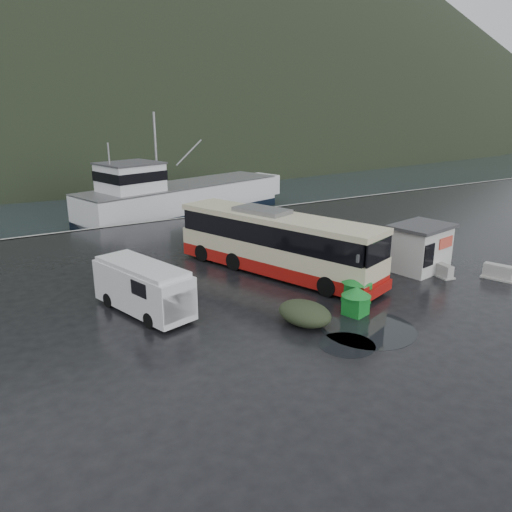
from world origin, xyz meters
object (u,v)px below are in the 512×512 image
coach_bus (276,272)px  jersey_barrier_c (497,279)px  waste_bin_left (355,315)px  jersey_barrier_a (348,296)px  jersey_barrier_b (441,276)px  fishing_trawler (183,203)px  dome_tent (304,324)px  white_van (145,312)px  waste_bin_right (356,302)px  ticket_kiosk (418,270)px

coach_bus → jersey_barrier_c: bearing=-54.6°
waste_bin_left → jersey_barrier_a: (1.26, 1.96, 0.00)m
jersey_barrier_b → fishing_trawler: size_ratio=0.06×
jersey_barrier_b → fishing_trawler: 27.95m
waste_bin_left → jersey_barrier_b: (7.81, 1.62, 0.00)m
jersey_barrier_c → fishing_trawler: fishing_trawler is taller
dome_tent → waste_bin_left: bearing=-7.7°
dome_tent → jersey_barrier_b: size_ratio=1.81×
coach_bus → waste_bin_left: coach_bus is taller
white_van → jersey_barrier_a: (9.54, -3.31, 0.00)m
coach_bus → fishing_trawler: size_ratio=0.52×
jersey_barrier_a → jersey_barrier_c: jersey_barrier_c is taller
waste_bin_left → jersey_barrier_c: 10.13m
white_van → fishing_trawler: 26.76m
coach_bus → dome_tent: coach_bus is taller
white_van → dome_tent: bearing=-56.8°
white_van → coach_bus: bearing=-4.9°
waste_bin_right → jersey_barrier_b: 6.79m
white_van → ticket_kiosk: size_ratio=1.63×
jersey_barrier_b → fishing_trawler: (-4.21, 27.63, 0.00)m
dome_tent → jersey_barrier_c: 12.76m
waste_bin_left → fishing_trawler: fishing_trawler is taller
coach_bus → jersey_barrier_a: size_ratio=9.06×
jersey_barrier_a → dome_tent: bearing=-157.5°
ticket_kiosk → jersey_barrier_a: size_ratio=2.44×
waste_bin_left → fishing_trawler: bearing=83.0°
jersey_barrier_a → jersey_barrier_b: bearing=-3.0°
ticket_kiosk → jersey_barrier_c: 4.22m
dome_tent → ticket_kiosk: (10.14, 2.72, 0.00)m
white_van → fishing_trawler: size_ratio=0.23×
dome_tent → jersey_barrier_a: bearing=22.5°
waste_bin_right → fishing_trawler: (2.56, 28.11, 0.00)m
jersey_barrier_b → dome_tent: bearing=-173.1°
ticket_kiosk → dome_tent: bearing=-175.6°
ticket_kiosk → jersey_barrier_c: bearing=-62.5°
dome_tent → fishing_trawler: bearing=77.8°
waste_bin_right → jersey_barrier_a: (0.21, 0.82, 0.00)m
jersey_barrier_a → fishing_trawler: 27.39m
waste_bin_right → jersey_barrier_c: size_ratio=0.93×
white_van → dome_tent: (5.66, -4.92, 0.00)m
waste_bin_right → dome_tent: size_ratio=0.58×
jersey_barrier_c → waste_bin_left: bearing=178.6°
jersey_barrier_a → jersey_barrier_b: (6.56, -0.34, 0.00)m
dome_tent → ticket_kiosk: bearing=15.0°
waste_bin_right → white_van: bearing=156.1°
waste_bin_left → jersey_barrier_c: size_ratio=0.84×
dome_tent → fishing_trawler: size_ratio=0.10×
waste_bin_right → fishing_trawler: size_ratio=0.06×
white_van → ticket_kiosk: 15.95m
white_van → jersey_barrier_b: 16.51m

